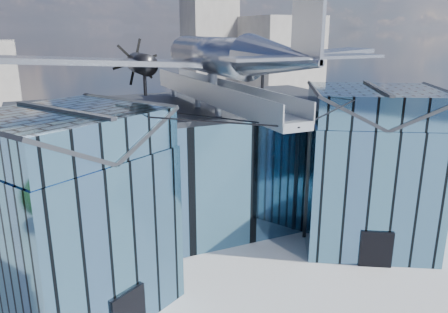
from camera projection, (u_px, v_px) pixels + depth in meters
name	position (u px, v px, depth m)	size (l,w,h in m)	color
ground_plane	(236.00, 262.00, 30.75)	(120.00, 120.00, 0.00)	#949498
museum	(204.00, 164.00, 34.28)	(32.88, 24.50, 17.60)	teal
bg_towers	(113.00, 65.00, 72.67)	(77.00, 24.50, 26.00)	gray
tree_side_e	(380.00, 130.00, 52.91)	(4.96, 4.96, 5.88)	#2F2213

